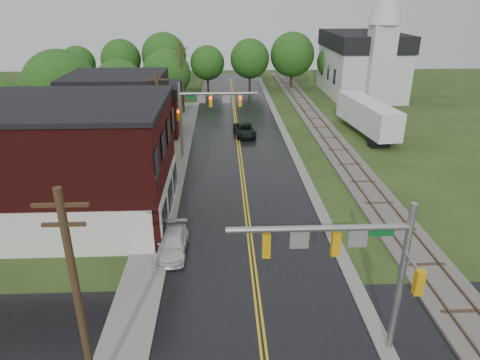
{
  "coord_description": "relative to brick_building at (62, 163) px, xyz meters",
  "views": [
    {
      "loc": [
        -1.64,
        -12.26,
        14.45
      ],
      "look_at": [
        -0.58,
        13.1,
        3.5
      ],
      "focal_mm": 32.0,
      "sensor_mm": 36.0,
      "label": 1
    }
  ],
  "objects": [
    {
      "name": "semi_trailer",
      "position": [
        27.01,
        18.7,
        -1.9
      ],
      "size": [
        3.91,
        12.1,
        3.77
      ],
      "color": "black",
      "rests_on": "ground"
    },
    {
      "name": "pickup_white",
      "position": [
        7.68,
        -4.78,
        -3.54
      ],
      "size": [
        1.78,
        4.24,
        1.22
      ],
      "primitive_type": "imported",
      "rotation": [
        0.0,
        0.0,
        -0.02
      ],
      "color": "silver",
      "rests_on": "ground"
    },
    {
      "name": "utility_pole_b",
      "position": [
        5.68,
        7.0,
        0.57
      ],
      "size": [
        1.8,
        0.28,
        9.0
      ],
      "color": "#382616",
      "rests_on": "ground"
    },
    {
      "name": "darkred_building",
      "position": [
        2.48,
        20.0,
        -1.95
      ],
      "size": [
        7.0,
        6.0,
        4.4
      ],
      "primitive_type": "cube",
      "color": "#3F0F0C",
      "rests_on": "ground"
    },
    {
      "name": "yellow_house",
      "position": [
        1.48,
        11.0,
        -0.95
      ],
      "size": [
        8.0,
        7.0,
        6.4
      ],
      "primitive_type": "cube",
      "color": "tan",
      "rests_on": "ground"
    },
    {
      "name": "utility_pole_c",
      "position": [
        5.68,
        29.0,
        0.57
      ],
      "size": [
        1.8,
        0.28,
        9.0
      ],
      "color": "#382616",
      "rests_on": "ground"
    },
    {
      "name": "railroad",
      "position": [
        22.48,
        20.0,
        -4.05
      ],
      "size": [
        3.2,
        80.0,
        0.3
      ],
      "color": "#59544C",
      "rests_on": "ground"
    },
    {
      "name": "church",
      "position": [
        32.48,
        38.74,
        1.68
      ],
      "size": [
        10.4,
        18.4,
        20.0
      ],
      "color": "silver",
      "rests_on": "ground"
    },
    {
      "name": "suv_dark",
      "position": [
        13.28,
        18.74,
        -3.51
      ],
      "size": [
        2.57,
        4.79,
        1.28
      ],
      "primitive_type": "imported",
      "rotation": [
        0.0,
        0.0,
        0.1
      ],
      "color": "black",
      "rests_on": "ground"
    },
    {
      "name": "sidewalk_left",
      "position": [
        6.28,
        10.0,
        -4.15
      ],
      "size": [
        2.4,
        50.0,
        0.12
      ],
      "primitive_type": "cube",
      "color": "gray",
      "rests_on": "ground"
    },
    {
      "name": "main_road",
      "position": [
        12.48,
        15.0,
        -4.15
      ],
      "size": [
        10.0,
        90.0,
        0.02
      ],
      "primitive_type": "cube",
      "color": "black",
      "rests_on": "ground"
    },
    {
      "name": "cross_road",
      "position": [
        12.48,
        -13.0,
        -4.15
      ],
      "size": [
        60.0,
        9.0,
        0.02
      ],
      "primitive_type": "cube",
      "color": "black",
      "rests_on": "ground"
    },
    {
      "name": "tree_left_b",
      "position": [
        -5.36,
        16.9,
        1.57
      ],
      "size": [
        7.6,
        7.6,
        9.69
      ],
      "color": "black",
      "rests_on": "ground"
    },
    {
      "name": "traffic_signal_near",
      "position": [
        15.96,
        -13.0,
        0.82
      ],
      "size": [
        7.34,
        0.3,
        7.2
      ],
      "color": "gray",
      "rests_on": "ground"
    },
    {
      "name": "curb_right",
      "position": [
        17.88,
        20.0,
        -4.15
      ],
      "size": [
        0.8,
        70.0,
        0.12
      ],
      "primitive_type": "cube",
      "color": "gray",
      "rests_on": "ground"
    },
    {
      "name": "tree_left_c",
      "position": [
        -1.36,
        24.9,
        0.36
      ],
      "size": [
        6.0,
        6.0,
        7.65
      ],
      "color": "black",
      "rests_on": "ground"
    },
    {
      "name": "traffic_signal_far",
      "position": [
        9.01,
        12.0,
        0.82
      ],
      "size": [
        7.34,
        0.43,
        7.2
      ],
      "color": "gray",
      "rests_on": "ground"
    },
    {
      "name": "brick_building",
      "position": [
        0.0,
        0.0,
        0.0
      ],
      "size": [
        14.3,
        10.3,
        8.3
      ],
      "color": "#47100F",
      "rests_on": "ground"
    },
    {
      "name": "utility_pole_a",
      "position": [
        5.68,
        -15.0,
        0.57
      ],
      "size": [
        1.8,
        0.28,
        9.0
      ],
      "color": "#382616",
      "rests_on": "ground"
    },
    {
      "name": "tree_left_e",
      "position": [
        3.64,
        30.9,
        0.66
      ],
      "size": [
        6.4,
        6.4,
        8.16
      ],
      "color": "black",
      "rests_on": "ground"
    }
  ]
}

